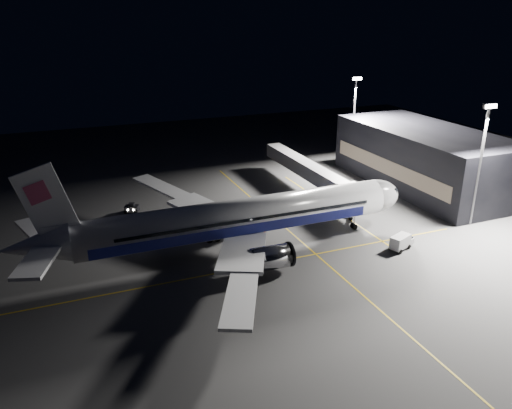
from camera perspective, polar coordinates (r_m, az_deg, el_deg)
The scene contains 14 objects.
ground at distance 77.14m, azimuth -1.87°, elevation -5.10°, with size 200.00×200.00×0.00m, color #4C4C4F.
guide_line_main at distance 80.78m, azimuth 4.80°, elevation -3.90°, with size 0.25×80.00×0.01m, color gold.
guide_line_cross at distance 72.15m, azimuth -0.20°, elevation -7.04°, with size 70.00×0.25×0.01m, color gold.
guide_line_side at distance 94.24m, azimuth 8.60°, elevation -0.33°, with size 0.25×40.00×0.01m, color gold.
airliner at distance 74.67m, azimuth -2.69°, elevation -1.67°, with size 61.48×54.22×16.64m.
terminal at distance 109.07m, azimuth 18.68°, elevation 5.07°, with size 18.12×40.00×12.00m.
jet_bridge at distance 99.32m, azimuth 6.40°, elevation 3.70°, with size 3.60×34.40×6.30m.
floodlight_mast_north at distance 118.10m, azimuth 11.14°, elevation 10.12°, with size 2.40×0.68×20.70m.
floodlight_mast_south at distance 89.55m, azimuth 24.37°, elevation 5.20°, with size 2.40×0.67×20.70m.
service_truck at distance 79.86m, azimuth 16.32°, elevation -4.06°, with size 4.85×3.35×2.31m.
baggage_tug at distance 93.47m, azimuth -14.01°, elevation -0.40°, with size 2.96×2.72×1.74m.
safety_cone_a at distance 81.70m, azimuth -5.82°, elevation -3.40°, with size 0.43×0.43×0.64m, color #F6530A.
safety_cone_b at distance 89.92m, azimuth -1.15°, elevation -0.93°, with size 0.43×0.43×0.65m, color #F6530A.
safety_cone_c at distance 82.32m, azimuth 0.98°, elevation -3.07°, with size 0.45×0.45×0.67m, color #F6530A.
Camera 1 is at (-23.78, -65.04, 33.97)m, focal length 35.00 mm.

